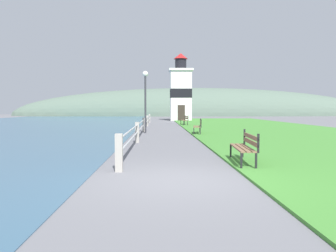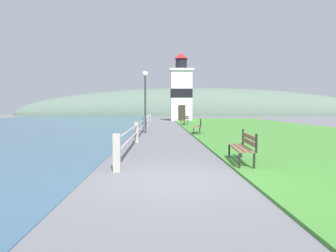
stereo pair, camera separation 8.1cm
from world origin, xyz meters
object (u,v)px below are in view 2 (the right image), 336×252
Objects in this scene: park_bench_midway at (198,125)px; lamp_post at (145,90)px; park_bench_near at (244,145)px; park_bench_far at (185,119)px; lighthouse at (181,92)px.

lamp_post is at bearing -13.49° from park_bench_midway.
park_bench_near is 0.49× the size of lamp_post.
park_bench_near is 1.07× the size of park_bench_midway.
park_bench_near is 1.01× the size of park_bench_far.
lamp_post is (-3.71, -21.27, -0.99)m from lighthouse.
park_bench_near is at bearing -90.73° from lighthouse.
park_bench_near is at bearing -74.60° from lamp_post.
lighthouse is (0.38, 11.71, 3.19)m from park_bench_far.
park_bench_midway is 0.94× the size of park_bench_far.
park_bench_far is at bearing 70.84° from lamp_post.
park_bench_far is 10.36m from lamp_post.
park_bench_near is 10.74m from park_bench_midway.
park_bench_midway is 22.68m from lighthouse.
lighthouse is (0.42, 33.19, 3.19)m from park_bench_near.
park_bench_far is 0.22× the size of lighthouse.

